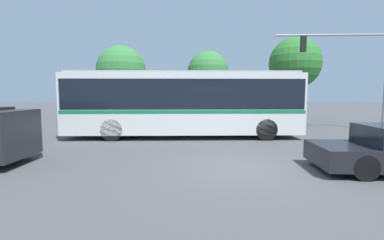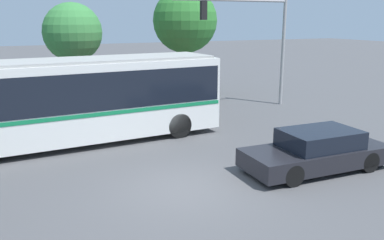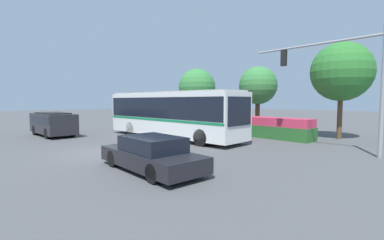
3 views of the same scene
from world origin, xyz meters
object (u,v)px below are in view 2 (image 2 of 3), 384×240
object	(u,v)px
city_bus	(74,96)
street_tree_centre	(73,33)
traffic_light_pole	(257,31)
sedan_foreground	(317,151)
street_tree_right	(185,21)

from	to	relation	value
city_bus	street_tree_centre	xyz separation A→B (m)	(1.37, 8.46, 2.07)
city_bus	traffic_light_pole	world-z (taller)	traffic_light_pole
traffic_light_pole	street_tree_centre	size ratio (longest dim) A/B	1.18
sedan_foreground	traffic_light_pole	xyz separation A→B (m)	(3.47, 8.90, 3.43)
street_tree_centre	street_tree_right	distance (m)	6.77
traffic_light_pole	street_tree_centre	bearing A→B (deg)	-33.19
city_bus	street_tree_right	xyz separation A→B (m)	(8.11, 8.16, 2.71)
traffic_light_pole	street_tree_centre	distance (m)	10.21
street_tree_centre	street_tree_right	size ratio (longest dim) A/B	0.85
traffic_light_pole	city_bus	bearing A→B (deg)	16.14
city_bus	sedan_foreground	bearing A→B (deg)	-46.64
traffic_light_pole	street_tree_centre	world-z (taller)	traffic_light_pole
city_bus	street_tree_right	world-z (taller)	street_tree_right
city_bus	street_tree_centre	bearing A→B (deg)	77.27
sedan_foreground	traffic_light_pole	bearing A→B (deg)	-109.98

